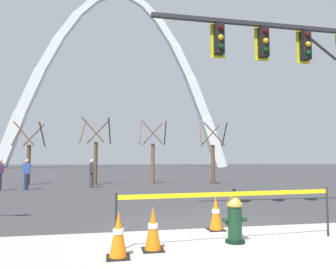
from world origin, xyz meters
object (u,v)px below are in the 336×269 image
(fire_hydrant, at_px, (234,217))
(pedestrian_walking_left, at_px, (0,174))
(traffic_cone_mid_sidewalk, at_px, (118,235))
(traffic_cone_curb_edge, at_px, (153,229))
(monument_arch, at_px, (118,87))
(traffic_cone_by_hydrant, at_px, (216,214))
(traffic_signal_gantry, at_px, (318,67))
(pedestrian_walking_right, at_px, (26,174))
(pedestrian_standing_center, at_px, (92,173))

(fire_hydrant, relative_size, pedestrian_walking_left, 0.62)
(traffic_cone_mid_sidewalk, distance_m, traffic_cone_curb_edge, 0.67)
(monument_arch, bearing_deg, traffic_cone_mid_sidewalk, -91.84)
(traffic_cone_by_hydrant, distance_m, traffic_cone_mid_sidewalk, 2.67)
(traffic_signal_gantry, bearing_deg, traffic_cone_by_hydrant, -155.84)
(traffic_cone_by_hydrant, height_order, pedestrian_walking_right, pedestrian_walking_right)
(traffic_cone_by_hydrant, relative_size, traffic_cone_mid_sidewalk, 1.00)
(traffic_cone_curb_edge, height_order, pedestrian_walking_left, pedestrian_walking_left)
(fire_hydrant, xyz_separation_m, pedestrian_walking_right, (-6.44, 11.93, 0.35))
(traffic_signal_gantry, bearing_deg, traffic_cone_mid_sidewalk, -151.36)
(traffic_signal_gantry, bearing_deg, fire_hydrant, -144.74)
(traffic_cone_curb_edge, bearing_deg, pedestrian_walking_right, 111.87)
(pedestrian_walking_left, xyz_separation_m, pedestrian_standing_center, (4.50, 0.78, 0.00))
(pedestrian_standing_center, bearing_deg, traffic_signal_gantry, -53.45)
(fire_hydrant, xyz_separation_m, traffic_cone_curb_edge, (-1.56, -0.22, -0.11))
(traffic_cone_by_hydrant, xyz_separation_m, traffic_signal_gantry, (4.03, 1.81, 4.05))
(traffic_cone_curb_edge, xyz_separation_m, pedestrian_standing_center, (-1.62, 12.80, 0.46))
(traffic_cone_curb_edge, height_order, pedestrian_walking_right, pedestrian_walking_right)
(traffic_cone_by_hydrant, relative_size, monument_arch, 0.01)
(traffic_signal_gantry, distance_m, pedestrian_walking_left, 15.17)
(pedestrian_walking_left, distance_m, pedestrian_standing_center, 4.57)
(traffic_signal_gantry, xyz_separation_m, pedestrian_standing_center, (-7.21, 9.73, -3.59))
(fire_hydrant, bearing_deg, traffic_cone_by_hydrant, 89.76)
(traffic_cone_mid_sidewalk, xyz_separation_m, traffic_cone_curb_edge, (0.59, 0.30, 0.00))
(traffic_signal_gantry, bearing_deg, pedestrian_standing_center, 126.55)
(traffic_cone_mid_sidewalk, height_order, traffic_signal_gantry, traffic_signal_gantry)
(pedestrian_standing_center, xyz_separation_m, pedestrian_walking_right, (-3.26, -0.65, 0.00))
(pedestrian_walking_left, bearing_deg, traffic_cone_mid_sidewalk, -65.84)
(traffic_cone_by_hydrant, bearing_deg, fire_hydrant, -90.24)
(pedestrian_standing_center, bearing_deg, traffic_cone_curb_edge, -82.80)
(traffic_signal_gantry, height_order, pedestrian_standing_center, traffic_signal_gantry)
(pedestrian_walking_left, height_order, pedestrian_walking_right, same)
(traffic_cone_mid_sidewalk, height_order, pedestrian_standing_center, pedestrian_standing_center)
(pedestrian_walking_right, bearing_deg, traffic_cone_mid_sidewalk, -71.02)
(traffic_cone_by_hydrant, bearing_deg, traffic_cone_mid_sidewalk, -143.95)
(fire_hydrant, height_order, traffic_signal_gantry, traffic_signal_gantry)
(traffic_cone_curb_edge, bearing_deg, pedestrian_standing_center, 97.20)
(fire_hydrant, height_order, pedestrian_walking_right, pedestrian_walking_right)
(traffic_cone_by_hydrant, bearing_deg, traffic_cone_curb_edge, -141.03)
(pedestrian_walking_right, bearing_deg, monument_arch, 82.91)
(traffic_cone_mid_sidewalk, xyz_separation_m, pedestrian_walking_right, (-4.28, 12.46, 0.46))
(traffic_signal_gantry, bearing_deg, pedestrian_walking_right, 139.07)
(traffic_cone_curb_edge, bearing_deg, traffic_signal_gantry, 28.79)
(traffic_cone_curb_edge, height_order, traffic_signal_gantry, traffic_signal_gantry)
(traffic_cone_mid_sidewalk, bearing_deg, traffic_cone_curb_edge, 27.21)
(traffic_cone_curb_edge, distance_m, pedestrian_walking_right, 13.10)
(traffic_signal_gantry, bearing_deg, monument_arch, 93.98)
(fire_hydrant, xyz_separation_m, pedestrian_standing_center, (-3.18, 12.58, 0.35))
(pedestrian_walking_left, bearing_deg, pedestrian_walking_right, 6.17)
(traffic_cone_mid_sidewalk, relative_size, traffic_cone_curb_edge, 1.00)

